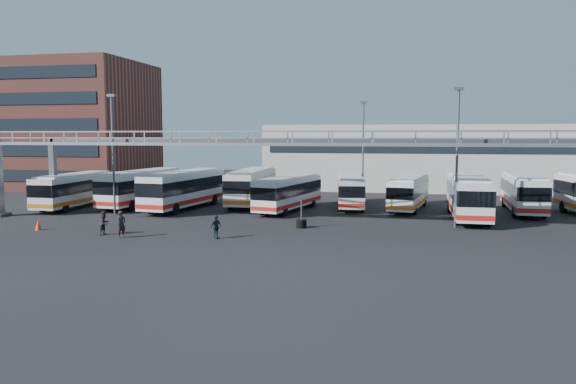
% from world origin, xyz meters
% --- Properties ---
extents(ground, '(140.00, 140.00, 0.00)m').
position_xyz_m(ground, '(0.00, 0.00, 0.00)').
color(ground, black).
rests_on(ground, ground).
extents(gantry, '(51.40, 5.15, 7.10)m').
position_xyz_m(gantry, '(0.00, 5.87, 5.51)').
color(gantry, gray).
rests_on(gantry, ground).
extents(apartment_building, '(18.00, 15.00, 16.00)m').
position_xyz_m(apartment_building, '(-34.00, 30.00, 8.00)').
color(apartment_building, brown).
rests_on(apartment_building, ground).
extents(warehouse, '(42.00, 14.00, 8.00)m').
position_xyz_m(warehouse, '(12.00, 38.00, 4.00)').
color(warehouse, '#9E9E99').
rests_on(warehouse, ground).
extents(light_pole_left, '(0.70, 0.35, 10.21)m').
position_xyz_m(light_pole_left, '(-16.00, 8.00, 5.73)').
color(light_pole_left, '#4C4F54').
rests_on(light_pole_left, ground).
extents(light_pole_mid, '(0.70, 0.35, 10.21)m').
position_xyz_m(light_pole_mid, '(12.00, 7.00, 5.73)').
color(light_pole_mid, '#4C4F54').
rests_on(light_pole_mid, ground).
extents(light_pole_back, '(0.70, 0.35, 10.21)m').
position_xyz_m(light_pole_back, '(4.00, 22.00, 5.73)').
color(light_pole_back, '#4C4F54').
rests_on(light_pole_back, ground).
extents(bus_0, '(2.71, 10.60, 3.20)m').
position_xyz_m(bus_0, '(-21.92, 11.24, 1.77)').
color(bus_0, silver).
rests_on(bus_0, ground).
extents(bus_1, '(3.89, 11.55, 3.44)m').
position_xyz_m(bus_1, '(-16.27, 13.70, 1.90)').
color(bus_1, silver).
rests_on(bus_1, ground).
extents(bus_2, '(4.02, 11.81, 3.52)m').
position_xyz_m(bus_2, '(-11.55, 12.50, 1.95)').
color(bus_2, silver).
rests_on(bus_2, ground).
extents(bus_3, '(3.14, 11.46, 3.45)m').
position_xyz_m(bus_3, '(-6.35, 16.93, 1.91)').
color(bus_3, silver).
rests_on(bus_3, ground).
extents(bus_4, '(4.39, 10.54, 3.12)m').
position_xyz_m(bus_4, '(-1.90, 13.34, 1.73)').
color(bus_4, silver).
rests_on(bus_4, ground).
extents(bus_5, '(3.56, 10.19, 3.03)m').
position_xyz_m(bus_5, '(3.25, 17.14, 1.68)').
color(bus_5, silver).
rests_on(bus_5, ground).
extents(bus_6, '(3.80, 10.23, 3.03)m').
position_xyz_m(bus_6, '(8.64, 16.46, 1.68)').
color(bus_6, silver).
rests_on(bus_6, ground).
extents(bus_7, '(2.70, 11.52, 3.50)m').
position_xyz_m(bus_7, '(13.35, 11.72, 1.93)').
color(bus_7, silver).
rests_on(bus_7, ground).
extents(bus_8, '(2.99, 11.16, 3.36)m').
position_xyz_m(bus_8, '(18.45, 16.71, 1.86)').
color(bus_8, silver).
rests_on(bus_8, ground).
extents(pedestrian_a, '(0.63, 0.76, 1.80)m').
position_xyz_m(pedestrian_a, '(-9.92, -1.95, 0.90)').
color(pedestrian_a, black).
rests_on(pedestrian_a, ground).
extents(pedestrian_b, '(0.75, 0.88, 1.61)m').
position_xyz_m(pedestrian_b, '(-11.63, -1.18, 0.80)').
color(pedestrian_b, '#2B2230').
rests_on(pedestrian_b, ground).
extents(pedestrian_d, '(0.75, 1.00, 1.57)m').
position_xyz_m(pedestrian_d, '(-3.70, -0.95, 0.79)').
color(pedestrian_d, '#18262C').
rests_on(pedestrian_d, ground).
extents(cone_left, '(0.47, 0.47, 0.73)m').
position_xyz_m(cone_left, '(-17.30, -0.42, 0.36)').
color(cone_left, red).
rests_on(cone_left, ground).
extents(cone_right, '(0.51, 0.51, 0.62)m').
position_xyz_m(cone_right, '(-10.84, -0.10, 0.31)').
color(cone_right, red).
rests_on(cone_right, ground).
extents(tire_stack, '(0.76, 0.76, 2.19)m').
position_xyz_m(tire_stack, '(0.96, 4.50, 0.37)').
color(tire_stack, black).
rests_on(tire_stack, ground).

